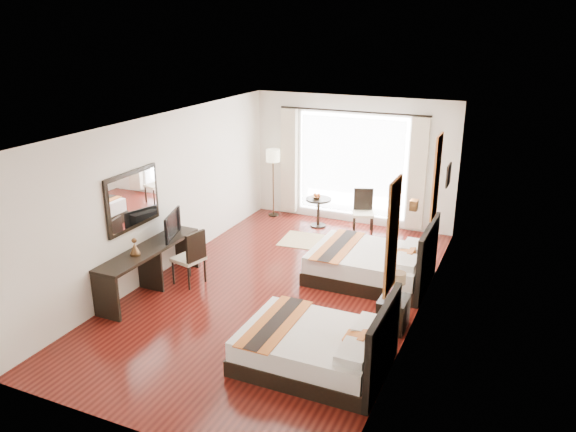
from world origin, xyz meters
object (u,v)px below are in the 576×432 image
at_px(bed_near, 318,347).
at_px(window_chair, 363,220).
at_px(console_desk, 150,269).
at_px(table_lamp, 398,280).
at_px(fruit_bowl, 317,198).
at_px(side_table, 318,212).
at_px(television, 168,225).
at_px(bed_far, 373,264).
at_px(desk_chair, 190,267).
at_px(floor_lamp, 273,160).
at_px(nightstand, 393,313).
at_px(vase, 390,297).

height_order(bed_near, window_chair, bed_near).
height_order(bed_near, console_desk, bed_near).
xyz_separation_m(table_lamp, fruit_bowl, (-2.61, 3.47, -0.07)).
xyz_separation_m(side_table, window_chair, (1.01, 0.00, -0.03)).
bearing_deg(table_lamp, fruit_bowl, 126.96).
xyz_separation_m(console_desk, television, (0.02, 0.55, 0.60)).
xyz_separation_m(bed_far, television, (-3.27, -1.34, 0.68)).
bearing_deg(fruit_bowl, television, -111.93).
bearing_deg(table_lamp, desk_chair, -179.23).
relative_size(bed_near, window_chair, 2.02).
bearing_deg(bed_near, desk_chair, 154.04).
bearing_deg(television, floor_lamp, -21.22).
height_order(console_desk, floor_lamp, floor_lamp).
distance_m(nightstand, side_table, 4.42).
relative_size(console_desk, window_chair, 2.35).
bearing_deg(bed_near, bed_far, 91.29).
height_order(table_lamp, vase, table_lamp).
distance_m(desk_chair, fruit_bowl, 3.66).
distance_m(television, window_chair, 4.30).
distance_m(bed_far, nightstand, 1.63).
bearing_deg(floor_lamp, window_chair, -6.36).
distance_m(console_desk, television, 0.81).
xyz_separation_m(bed_far, nightstand, (0.71, -1.47, -0.06)).
height_order(floor_lamp, side_table, floor_lamp).
xyz_separation_m(desk_chair, floor_lamp, (-0.22, 3.80, 1.02)).
relative_size(nightstand, fruit_bowl, 2.54).
xyz_separation_m(bed_near, side_table, (-1.91, 4.95, 0.04)).
bearing_deg(window_chair, floor_lamp, -116.12).
xyz_separation_m(table_lamp, television, (-4.00, 0.03, 0.24)).
height_order(bed_near, desk_chair, bed_near).
relative_size(console_desk, side_table, 3.45).
distance_m(bed_near, table_lamp, 1.67).
xyz_separation_m(table_lamp, vase, (-0.05, -0.25, -0.17)).
distance_m(bed_near, bed_far, 2.82).
xyz_separation_m(console_desk, floor_lamp, (0.24, 4.27, 0.94)).
bearing_deg(fruit_bowl, side_table, 37.50).
height_order(nightstand, table_lamp, table_lamp).
bearing_deg(floor_lamp, console_desk, -93.19).
relative_size(console_desk, television, 2.84).
distance_m(bed_far, desk_chair, 3.16).
distance_m(floor_lamp, window_chair, 2.46).
distance_m(bed_near, fruit_bowl, 5.31).
bearing_deg(television, vase, -111.93).
xyz_separation_m(nightstand, table_lamp, (0.02, 0.10, 0.50)).
height_order(television, side_table, television).
xyz_separation_m(vase, fruit_bowl, (-2.56, 3.72, 0.09)).
bearing_deg(table_lamp, window_chair, 114.07).
relative_size(nightstand, window_chair, 0.53).
xyz_separation_m(television, floor_lamp, (0.22, 3.72, 0.34)).
bearing_deg(desk_chair, floor_lamp, -74.01).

